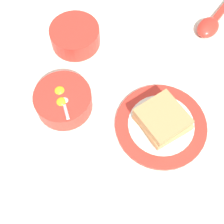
% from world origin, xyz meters
% --- Properties ---
extents(ground_plane, '(3.00, 3.00, 0.00)m').
position_xyz_m(ground_plane, '(0.00, 0.00, 0.00)').
color(ground_plane, silver).
extents(egg_bowl, '(0.14, 0.15, 0.09)m').
position_xyz_m(egg_bowl, '(0.20, 0.17, 0.03)').
color(egg_bowl, red).
rests_on(egg_bowl, ground_plane).
extents(toast_plate, '(0.23, 0.23, 0.01)m').
position_xyz_m(toast_plate, '(-0.04, 0.24, 0.01)').
color(toast_plate, red).
rests_on(toast_plate, ground_plane).
extents(toast_sandwich, '(0.14, 0.15, 0.06)m').
position_xyz_m(toast_sandwich, '(-0.04, 0.24, 0.04)').
color(toast_sandwich, tan).
rests_on(toast_sandwich, toast_plate).
extents(soup_spoon, '(0.14, 0.16, 0.04)m').
position_xyz_m(soup_spoon, '(-0.22, -0.07, 0.02)').
color(soup_spoon, red).
rests_on(soup_spoon, ground_plane).
extents(congee_bowl, '(0.14, 0.14, 0.06)m').
position_xyz_m(congee_bowl, '(0.17, -0.04, 0.03)').
color(congee_bowl, red).
rests_on(congee_bowl, ground_plane).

